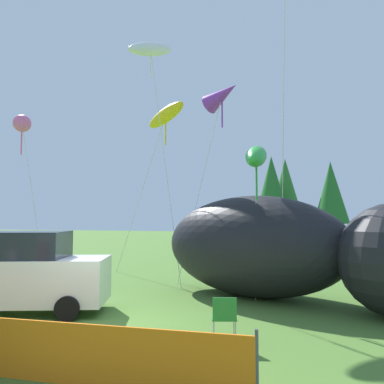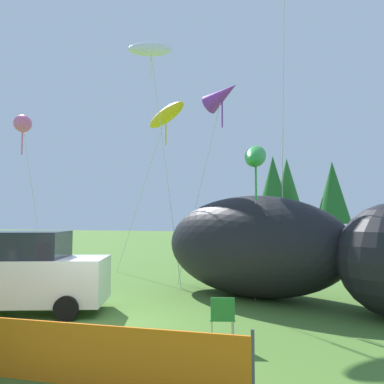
# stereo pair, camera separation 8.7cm
# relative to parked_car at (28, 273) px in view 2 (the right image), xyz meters

# --- Properties ---
(ground_plane) EXTENTS (120.00, 120.00, 0.00)m
(ground_plane) POSITION_rel_parked_car_xyz_m (2.47, -0.66, -1.05)
(ground_plane) COLOR #4C752D
(parked_car) EXTENTS (4.38, 2.82, 2.16)m
(parked_car) POSITION_rel_parked_car_xyz_m (0.00, 0.00, 0.00)
(parked_car) COLOR white
(parked_car) RESTS_ON ground
(folding_chair) EXTENTS (0.61, 0.61, 0.92)m
(folding_chair) POSITION_rel_parked_car_xyz_m (5.50, -0.99, -0.51)
(folding_chair) COLOR #267F33
(folding_chair) RESTS_ON ground
(inflatable_cat) EXTENTS (8.89, 5.97, 3.25)m
(inflatable_cat) POSITION_rel_parked_car_xyz_m (6.56, 3.21, 0.45)
(inflatable_cat) COLOR black
(inflatable_cat) RESTS_ON ground
(kite_yellow_hero) EXTENTS (3.97, 2.02, 7.57)m
(kite_yellow_hero) POSITION_rel_parked_car_xyz_m (1.67, 6.49, 5.92)
(kite_yellow_hero) COLOR silver
(kite_yellow_hero) RESTS_ON ground
(kite_green_fish) EXTENTS (0.75, 2.06, 4.95)m
(kite_green_fish) POSITION_rel_parked_car_xyz_m (5.91, 2.33, 3.28)
(kite_green_fish) COLOR silver
(kite_green_fish) RESTS_ON ground
(kite_purple_delta) EXTENTS (2.66, 1.45, 8.03)m
(kite_purple_delta) POSITION_rel_parked_car_xyz_m (4.31, 5.64, 6.32)
(kite_purple_delta) COLOR silver
(kite_purple_delta) RESTS_ON ground
(kite_white_ghost) EXTENTS (3.01, 3.32, 10.68)m
(kite_white_ghost) POSITION_rel_parked_car_xyz_m (0.95, 6.46, 8.95)
(kite_white_ghost) COLOR silver
(kite_white_ghost) RESTS_ON ground
(kite_pink_octopus) EXTENTS (2.37, 1.29, 6.79)m
(kite_pink_octopus) POSITION_rel_parked_car_xyz_m (-3.78, 4.18, 5.33)
(kite_pink_octopus) COLOR silver
(kite_pink_octopus) RESTS_ON ground
(horizon_tree_east) EXTENTS (3.81, 3.81, 9.08)m
(horizon_tree_east) POSITION_rel_parked_car_xyz_m (5.02, 31.45, 4.53)
(horizon_tree_east) COLOR brown
(horizon_tree_east) RESTS_ON ground
(horizon_tree_west) EXTENTS (3.85, 3.85, 9.20)m
(horizon_tree_west) POSITION_rel_parked_car_xyz_m (6.41, 34.39, 4.60)
(horizon_tree_west) COLOR brown
(horizon_tree_west) RESTS_ON ground
(horizon_tree_mid) EXTENTS (3.45, 3.45, 8.23)m
(horizon_tree_mid) POSITION_rel_parked_car_xyz_m (10.88, 31.05, 4.00)
(horizon_tree_mid) COLOR brown
(horizon_tree_mid) RESTS_ON ground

